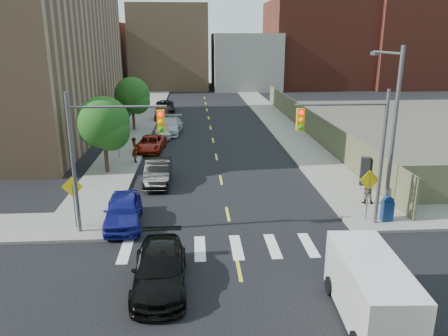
{
  "coord_description": "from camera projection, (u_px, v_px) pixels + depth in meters",
  "views": [
    {
      "loc": [
        -1.75,
        -14.25,
        9.36
      ],
      "look_at": [
        -0.05,
        10.19,
        2.0
      ],
      "focal_mm": 35.0,
      "sensor_mm": 36.0,
      "label": 1
    }
  ],
  "objects": [
    {
      "name": "parked_car_grey",
      "position": [
        165.0,
        106.0,
        57.02
      ],
      "size": [
        2.72,
        5.27,
        1.42
      ],
      "primitive_type": "imported",
      "rotation": [
        0.0,
        0.0,
        0.07
      ],
      "color": "black",
      "rests_on": "ground"
    },
    {
      "name": "bg_bldg_east",
      "position": [
        315.0,
        44.0,
        84.37
      ],
      "size": [
        18.0,
        18.0,
        16.0
      ],
      "primitive_type": "cube",
      "color": "#592319",
      "rests_on": "ground"
    },
    {
      "name": "bg_bldg_midwest",
      "position": [
        170.0,
        47.0,
        82.65
      ],
      "size": [
        14.0,
        16.0,
        15.0
      ],
      "primitive_type": "cube",
      "color": "#8C6B4C",
      "rests_on": "ground"
    },
    {
      "name": "smokestack",
      "position": [
        425.0,
        11.0,
        82.06
      ],
      "size": [
        1.8,
        1.8,
        28.0
      ],
      "primitive_type": "cylinder",
      "color": "#8C6B4C",
      "rests_on": "ground"
    },
    {
      "name": "warn_sign_nw",
      "position": [
        73.0,
        193.0,
        21.54
      ],
      "size": [
        1.06,
        0.06,
        2.83
      ],
      "color": "#59595E",
      "rests_on": "ground"
    },
    {
      "name": "pedestrian_west",
      "position": [
        135.0,
        150.0,
        33.28
      ],
      "size": [
        0.69,
        0.82,
        1.93
      ],
      "primitive_type": "imported",
      "rotation": [
        0.0,
        0.0,
        1.94
      ],
      "color": "gray",
      "rests_on": "sidewalk_nw"
    },
    {
      "name": "mailbox",
      "position": [
        387.0,
        209.0,
        22.71
      ],
      "size": [
        0.57,
        0.45,
        1.34
      ],
      "rotation": [
        0.0,
        0.0,
        0.06
      ],
      "color": "navy",
      "rests_on": "sidewalk_ne"
    },
    {
      "name": "warn_sign_midwest",
      "position": [
        118.0,
        134.0,
        34.44
      ],
      "size": [
        1.06,
        0.06,
        2.83
      ],
      "color": "#59595E",
      "rests_on": "ground"
    },
    {
      "name": "ground",
      "position": [
        244.0,
        296.0,
        16.43
      ],
      "size": [
        160.0,
        160.0,
        0.0
      ],
      "primitive_type": "plane",
      "color": "black",
      "rests_on": "ground"
    },
    {
      "name": "parked_car_red",
      "position": [
        151.0,
        144.0,
        37.24
      ],
      "size": [
        2.59,
        4.83,
        1.29
      ],
      "primitive_type": "imported",
      "rotation": [
        0.0,
        0.0,
        -0.1
      ],
      "color": "maroon",
      "rests_on": "ground"
    },
    {
      "name": "pedestrian_east",
      "position": [
        367.0,
        189.0,
        25.05
      ],
      "size": [
        0.95,
        0.81,
        1.71
      ],
      "primitive_type": "imported",
      "rotation": [
        0.0,
        0.0,
        2.94
      ],
      "color": "gray",
      "rests_on": "sidewalk_ne"
    },
    {
      "name": "parked_car_blue",
      "position": [
        123.0,
        210.0,
        22.52
      ],
      "size": [
        2.23,
        4.74,
        1.57
      ],
      "primitive_type": "imported",
      "rotation": [
        0.0,
        0.0,
        0.08
      ],
      "color": "navy",
      "rests_on": "ground"
    },
    {
      "name": "parked_car_white",
      "position": [
        162.0,
        131.0,
        42.05
      ],
      "size": [
        1.96,
        4.06,
        1.34
      ],
      "primitive_type": "imported",
      "rotation": [
        0.0,
        0.0,
        0.1
      ],
      "color": "silver",
      "rests_on": "ground"
    },
    {
      "name": "warn_sign_ne",
      "position": [
        369.0,
        186.0,
        22.54
      ],
      "size": [
        1.06,
        0.06,
        2.83
      ],
      "color": "#59595E",
      "rests_on": "ground"
    },
    {
      "name": "tree_west_far",
      "position": [
        132.0,
        97.0,
        44.55
      ],
      "size": [
        3.66,
        3.64,
        5.52
      ],
      "color": "#332114",
      "rests_on": "ground"
    },
    {
      "name": "cargo_van",
      "position": [
        369.0,
        287.0,
        14.89
      ],
      "size": [
        2.26,
        5.0,
        2.25
      ],
      "rotation": [
        0.0,
        0.0,
        -0.05
      ],
      "color": "silver",
      "rests_on": "ground"
    },
    {
      "name": "bg_bldg_west",
      "position": [
        82.0,
        56.0,
        80.11
      ],
      "size": [
        14.0,
        18.0,
        12.0
      ],
      "primitive_type": "cube",
      "color": "#592319",
      "rests_on": "ground"
    },
    {
      "name": "parked_car_silver",
      "position": [
        170.0,
        126.0,
        43.9
      ],
      "size": [
        2.67,
        5.61,
        1.58
      ],
      "primitive_type": "imported",
      "rotation": [
        0.0,
        0.0,
        -0.09
      ],
      "color": "#B7B9BF",
      "rests_on": "ground"
    },
    {
      "name": "parked_car_black",
      "position": [
        158.0,
        172.0,
        28.91
      ],
      "size": [
        1.69,
        4.77,
        1.57
      ],
      "primitive_type": "imported",
      "rotation": [
        0.0,
        0.0,
        0.01
      ],
      "color": "black",
      "rests_on": "ground"
    },
    {
      "name": "black_sedan",
      "position": [
        160.0,
        269.0,
        16.93
      ],
      "size": [
        2.19,
        5.1,
        1.46
      ],
      "primitive_type": "imported",
      "rotation": [
        0.0,
        0.0,
        0.03
      ],
      "color": "black",
      "rests_on": "ground"
    },
    {
      "name": "streetlight_ne",
      "position": [
        391.0,
        123.0,
        22.06
      ],
      "size": [
        0.25,
        3.7,
        9.0
      ],
      "color": "#59595E",
      "rests_on": "ground"
    },
    {
      "name": "fence_north",
      "position": [
        308.0,
        122.0,
        43.45
      ],
      "size": [
        0.12,
        44.0,
        2.5
      ],
      "primitive_type": "cube",
      "color": "#575A3F",
      "rests_on": "ground"
    },
    {
      "name": "sidewalk_ne",
      "position": [
        267.0,
        112.0,
        56.57
      ],
      "size": [
        3.5,
        73.0,
        0.15
      ],
      "primitive_type": "cube",
      "color": "gray",
      "rests_on": "ground"
    },
    {
      "name": "signal_nw",
      "position": [
        104.0,
        145.0,
        20.46
      ],
      "size": [
        4.59,
        0.3,
        7.0
      ],
      "color": "#59595E",
      "rests_on": "ground"
    },
    {
      "name": "bg_bldg_center",
      "position": [
        245.0,
        61.0,
        82.39
      ],
      "size": [
        12.0,
        16.0,
        10.0
      ],
      "primitive_type": "cube",
      "color": "gray",
      "rests_on": "ground"
    },
    {
      "name": "signal_ne",
      "position": [
        353.0,
        141.0,
        21.25
      ],
      "size": [
        4.59,
        0.3,
        7.0
      ],
      "color": "#59595E",
      "rests_on": "ground"
    },
    {
      "name": "payphone",
      "position": [
        365.0,
        171.0,
        28.1
      ],
      "size": [
        0.65,
        0.58,
        1.85
      ],
      "primitive_type": "cube",
      "rotation": [
        0.0,
        0.0,
        -0.28
      ],
      "color": "black",
      "rests_on": "sidewalk_ne"
    },
    {
      "name": "parked_car_maroon",
      "position": [
        162.0,
        115.0,
        51.24
      ],
      "size": [
        1.52,
        3.94,
        1.28
      ],
      "primitive_type": "imported",
      "rotation": [
        0.0,
        0.0,
        -0.04
      ],
      "color": "#3F0C11",
      "rests_on": "ground"
    },
    {
      "name": "bg_bldg_fareast",
      "position": [
        401.0,
        39.0,
        83.24
      ],
      "size": [
        14.0,
        16.0,
        18.0
      ],
      "primitive_type": "cube",
      "color": "#592319",
      "rests_on": "ground"
    },
    {
      "name": "tree_west_near",
      "position": [
        104.0,
        126.0,
        30.22
      ],
      "size": [
        3.66,
        3.64,
        5.52
      ],
      "color": "#332114",
      "rests_on": "ground"
    },
    {
      "name": "sidewalk_nw",
      "position": [
        147.0,
        113.0,
        55.54
      ],
      "size": [
        3.5,
        73.0,
        0.15
      ],
      "primitive_type": "cube",
      "color": "gray",
      "rests_on": "ground"
    }
  ]
}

